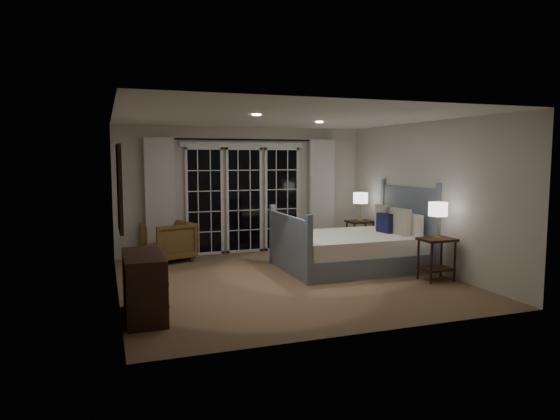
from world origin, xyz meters
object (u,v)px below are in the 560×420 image
object	(u,v)px
lamp_left	(438,210)
nightstand_left	(437,253)
armchair	(168,241)
dresser	(144,286)
bed	(354,248)
nightstand_right	(360,232)
lamp_right	(361,198)

from	to	relation	value
lamp_left	nightstand_left	bearing A→B (deg)	0.00
armchair	dresser	size ratio (longest dim) A/B	0.74
bed	lamp_left	world-z (taller)	bed
nightstand_left	bed	bearing A→B (deg)	121.80
armchair	nightstand_right	bearing A→B (deg)	64.79
dresser	armchair	bearing A→B (deg)	78.18
nightstand_left	lamp_right	world-z (taller)	lamp_right
nightstand_right	lamp_left	distance (m)	2.51
armchair	dresser	bearing A→B (deg)	-29.75
armchair	dresser	xyz separation A→B (m)	(-0.68, -3.23, 0.02)
bed	nightstand_right	size ratio (longest dim) A/B	3.62
nightstand_right	lamp_right	world-z (taller)	lamp_right
dresser	nightstand_left	bearing A→B (deg)	4.42
nightstand_left	dresser	bearing A→B (deg)	-175.58
bed	armchair	distance (m)	3.40
nightstand_left	lamp_right	distance (m)	2.50
bed	nightstand_left	distance (m)	1.46
bed	armchair	bearing A→B (deg)	150.87
lamp_right	armchair	xyz separation A→B (m)	(-3.72, 0.47, -0.73)
nightstand_left	nightstand_right	size ratio (longest dim) A/B	1.02
nightstand_right	dresser	bearing A→B (deg)	-147.90
lamp_left	lamp_right	distance (m)	2.41
bed	lamp_right	xyz separation A→B (m)	(0.75, 1.18, 0.75)
lamp_left	armchair	size ratio (longest dim) A/B	0.69
nightstand_left	nightstand_right	distance (m)	2.41
nightstand_left	armchair	xyz separation A→B (m)	(-3.73, 2.89, -0.07)
nightstand_right	bed	bearing A→B (deg)	-122.43
nightstand_right	armchair	distance (m)	3.75
lamp_right	armchair	distance (m)	3.82
dresser	lamp_left	bearing A→B (deg)	4.42
nightstand_right	lamp_left	size ratio (longest dim) A/B	1.17
armchair	nightstand_left	bearing A→B (deg)	34.33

